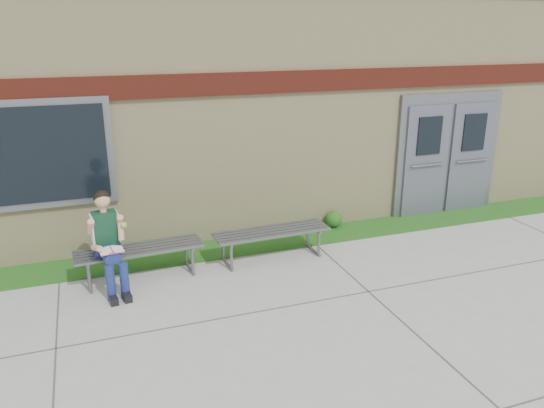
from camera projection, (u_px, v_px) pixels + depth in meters
name	position (u px, v px, depth m)	size (l,w,h in m)	color
ground	(317.00, 323.00, 6.49)	(80.00, 80.00, 0.00)	#9E9E99
grass_strip	(253.00, 244.00, 8.80)	(16.00, 0.80, 0.02)	#144D16
school_building	(202.00, 93.00, 11.16)	(16.20, 6.22, 4.20)	beige
bench_left	(140.00, 255.00, 7.56)	(1.81, 0.58, 0.46)	slate
bench_right	(272.00, 237.00, 8.19)	(1.81, 0.56, 0.47)	slate
girl	(108.00, 240.00, 7.13)	(0.52, 0.84, 1.38)	navy
shrub_mid	(106.00, 247.00, 8.23)	(0.36, 0.36, 0.36)	#144D16
shrub_east	(334.00, 219.00, 9.49)	(0.30, 0.30, 0.30)	#144D16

